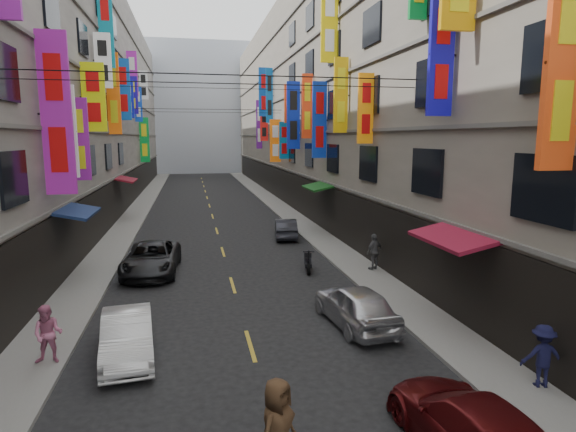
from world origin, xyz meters
name	(u,v)px	position (x,y,z in m)	size (l,w,h in m)	color
sidewalk_left	(132,218)	(-6.00, 42.00, 0.06)	(2.00, 90.00, 0.12)	slate
sidewalk_right	(288,213)	(6.00, 42.00, 0.06)	(2.00, 90.00, 0.12)	slate
building_row_left	(35,88)	(-11.99, 42.00, 9.49)	(10.14, 90.00, 19.00)	gray
building_row_right	(362,94)	(11.99, 42.00, 9.49)	(10.14, 90.00, 19.00)	gray
haze_block	(198,109)	(0.00, 92.00, 11.00)	(18.00, 8.00, 22.00)	silver
shop_signage	(211,87)	(-0.19, 34.79, 9.04)	(14.00, 55.00, 11.89)	#0E5BAE
street_awnings	(199,208)	(-1.26, 26.00, 3.00)	(13.99, 35.20, 0.41)	#15511B
overhead_cables	(219,83)	(0.00, 30.00, 8.80)	(14.00, 38.04, 1.24)	black
lane_markings	(214,223)	(0.00, 39.00, 0.00)	(0.12, 80.20, 0.01)	gold
scooter_far_right	(308,262)	(3.57, 25.47, 0.44)	(0.63, 1.79, 1.14)	black
car_left_mid	(127,336)	(-3.43, 17.93, 0.63)	(1.33, 3.81, 1.25)	white
car_left_far	(152,258)	(-3.40, 26.48, 0.69)	(2.28, 4.95, 1.38)	black
car_right_near	(474,428)	(3.51, 12.11, 0.64)	(1.80, 4.43, 1.28)	#580F11
car_right_mid	(355,305)	(3.54, 18.85, 0.69)	(1.62, 4.03, 1.37)	silver
car_right_far	(286,228)	(4.00, 32.87, 0.59)	(1.26, 3.60, 1.19)	#292A32
pedestrian_lfar	(48,334)	(-5.40, 17.76, 0.91)	(0.77, 0.53, 1.58)	#CF6E95
pedestrian_rnear	(542,356)	(6.57, 14.09, 0.89)	(0.99, 0.51, 1.54)	black
pedestrian_rfar	(374,252)	(6.48, 24.71, 0.95)	(0.97, 0.55, 1.66)	#57575A
pedestrian_crossing	(277,428)	(-0.19, 12.43, 0.92)	(0.90, 0.62, 1.85)	#432D1B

